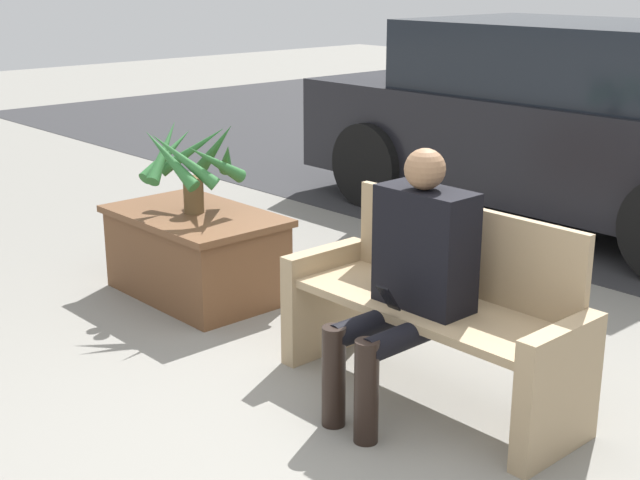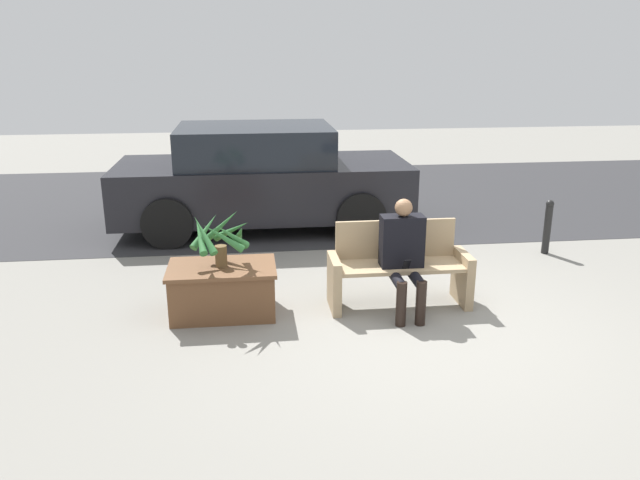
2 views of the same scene
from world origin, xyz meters
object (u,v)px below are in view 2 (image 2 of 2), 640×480
object	(u,v)px
person_seated	(404,251)
bollard_post	(548,226)
parked_car	(261,178)
potted_plant	(220,236)
planter_box	(223,288)
bench	(398,268)

from	to	relation	value
person_seated	bollard_post	world-z (taller)	person_seated
person_seated	bollard_post	bearing A→B (deg)	34.36
parked_car	bollard_post	xyz separation A→B (m)	(3.72, -1.72, -0.38)
potted_plant	planter_box	bearing A→B (deg)	-38.67
person_seated	planter_box	bearing A→B (deg)	175.71
planter_box	potted_plant	world-z (taller)	potted_plant
bench	person_seated	xyz separation A→B (m)	(0.00, -0.18, 0.24)
person_seated	potted_plant	size ratio (longest dim) A/B	1.87
planter_box	parked_car	size ratio (longest dim) A/B	0.25
bench	potted_plant	world-z (taller)	potted_plant
planter_box	bollard_post	world-z (taller)	bollard_post
parked_car	bollard_post	bearing A→B (deg)	-24.87
bench	potted_plant	bearing A→B (deg)	-178.77
bench	bollard_post	size ratio (longest dim) A/B	2.02
bench	parked_car	xyz separation A→B (m)	(-1.35, 3.16, 0.35)
bench	parked_car	distance (m)	3.46
bench	person_seated	distance (m)	0.30
person_seated	bollard_post	distance (m)	2.88
planter_box	parked_car	bearing A→B (deg)	81.10
parked_car	bollard_post	size ratio (longest dim) A/B	5.89
bench	person_seated	bearing A→B (deg)	-89.62
person_seated	planter_box	xyz separation A→B (m)	(-1.85, 0.14, -0.37)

